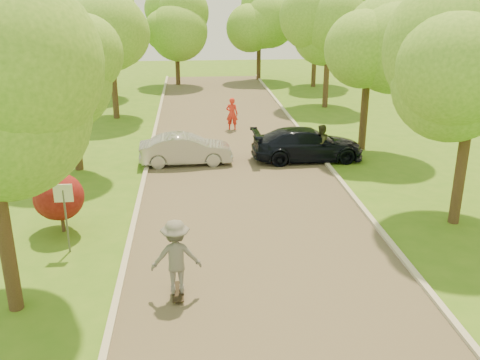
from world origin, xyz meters
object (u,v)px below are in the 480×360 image
object	(u,v)px
person_olive	(321,144)
person_striped	(232,114)
skateboarder	(176,257)
street_sign	(64,204)
longboard	(178,292)
dark_sedan	(307,144)
silver_sedan	(186,149)

from	to	relation	value
person_olive	person_striped	bearing A→B (deg)	-102.74
skateboarder	person_striped	world-z (taller)	skateboarder
street_sign	longboard	world-z (taller)	street_sign
skateboarder	person_olive	size ratio (longest dim) A/B	1.11
person_striped	person_olive	world-z (taller)	person_striped
dark_sedan	person_olive	world-z (taller)	person_olive
skateboarder	person_olive	world-z (taller)	skateboarder
street_sign	person_olive	size ratio (longest dim) A/B	1.22
street_sign	skateboarder	size ratio (longest dim) A/B	1.09
street_sign	skateboarder	xyz separation A→B (m)	(3.30, -2.79, -0.44)
silver_sedan	longboard	bearing A→B (deg)	176.48
street_sign	dark_sedan	bearing A→B (deg)	42.88
street_sign	dark_sedan	size ratio (longest dim) A/B	0.42
silver_sedan	person_olive	size ratio (longest dim) A/B	2.32
dark_sedan	person_striped	size ratio (longest dim) A/B	2.82
street_sign	silver_sedan	distance (m)	9.11
silver_sedan	person_striped	world-z (taller)	person_striped
silver_sedan	street_sign	bearing A→B (deg)	154.81
street_sign	skateboarder	distance (m)	4.34
street_sign	person_olive	xyz separation A→B (m)	(9.60, 7.93, -0.67)
dark_sedan	silver_sedan	bearing A→B (deg)	89.50
person_olive	silver_sedan	bearing A→B (deg)	-45.40
dark_sedan	person_striped	distance (m)	6.68
dark_sedan	longboard	xyz separation A→B (m)	(-5.80, -11.24, -0.64)
longboard	skateboarder	xyz separation A→B (m)	(0.00, 0.00, 1.01)
longboard	skateboarder	bearing A→B (deg)	180.00
silver_sedan	skateboarder	bearing A→B (deg)	176.48
dark_sedan	person_striped	bearing A→B (deg)	25.59
skateboarder	person_olive	xyz separation A→B (m)	(6.30, 10.72, -0.23)
dark_sedan	longboard	distance (m)	12.66
longboard	person_striped	distance (m)	17.43
skateboarder	person_olive	distance (m)	12.43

